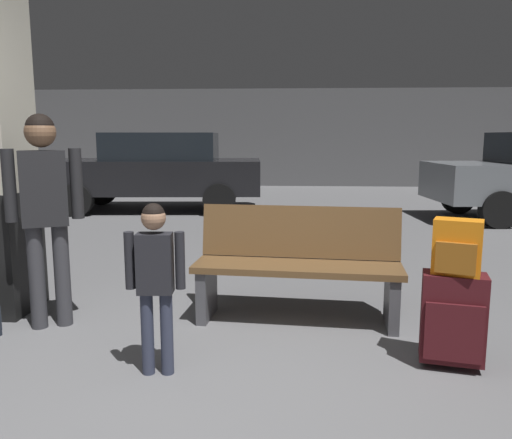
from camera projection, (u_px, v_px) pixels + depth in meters
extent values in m
cube|color=slate|center=(247.00, 255.00, 6.51)|extent=(18.00, 18.00, 0.10)
cube|color=#565658|center=(270.00, 138.00, 15.01)|extent=(18.00, 0.12, 2.80)
cube|color=brown|center=(297.00, 268.00, 3.97)|extent=(1.63, 0.58, 0.05)
cube|color=brown|center=(300.00, 232.00, 4.17)|extent=(1.60, 0.26, 0.42)
cube|color=#4C4C51|center=(207.00, 292.00, 4.11)|extent=(0.12, 0.41, 0.41)
cube|color=#4C4C51|center=(392.00, 301.00, 3.90)|extent=(0.12, 0.41, 0.41)
cube|color=#471419|center=(453.00, 317.00, 3.21)|extent=(0.41, 0.28, 0.56)
cube|color=#471419|center=(454.00, 333.00, 3.11)|extent=(0.34, 0.10, 0.36)
cube|color=#A5A5AA|center=(454.00, 273.00, 3.24)|extent=(0.14, 0.05, 0.02)
cylinder|color=black|center=(423.00, 355.00, 3.38)|extent=(0.03, 0.05, 0.04)
cylinder|color=black|center=(475.00, 361.00, 3.29)|extent=(0.03, 0.05, 0.04)
cube|color=orange|center=(457.00, 247.00, 3.13)|extent=(0.32, 0.25, 0.34)
cube|color=#9E5918|center=(456.00, 258.00, 3.06)|extent=(0.22, 0.11, 0.19)
cylinder|color=black|center=(459.00, 221.00, 3.11)|extent=(0.06, 0.04, 0.02)
cylinder|color=#33384C|center=(167.00, 333.00, 3.12)|extent=(0.08, 0.08, 0.51)
cylinder|color=#33384C|center=(147.00, 334.00, 3.12)|extent=(0.08, 0.08, 0.51)
cube|color=#232328|center=(155.00, 263.00, 3.05)|extent=(0.22, 0.14, 0.36)
cylinder|color=#232328|center=(180.00, 260.00, 3.05)|extent=(0.06, 0.06, 0.34)
cylinder|color=#232328|center=(130.00, 260.00, 3.05)|extent=(0.06, 0.06, 0.34)
sphere|color=#A87A5B|center=(153.00, 218.00, 3.01)|extent=(0.15, 0.15, 0.15)
sphere|color=black|center=(153.00, 214.00, 3.01)|extent=(0.13, 0.13, 0.13)
cylinder|color=red|center=(146.00, 256.00, 3.16)|extent=(0.06, 0.06, 0.10)
cylinder|color=red|center=(146.00, 244.00, 3.14)|extent=(0.01, 0.01, 0.06)
cylinder|color=#38383D|center=(62.00, 275.00, 3.93)|extent=(0.12, 0.12, 0.78)
cylinder|color=#38383D|center=(37.00, 278.00, 3.86)|extent=(0.12, 0.12, 0.78)
cube|color=#232326|center=(44.00, 188.00, 3.79)|extent=(0.37, 0.30, 0.56)
cylinder|color=#232326|center=(76.00, 184.00, 3.86)|extent=(0.09, 0.09, 0.53)
cylinder|color=#232326|center=(9.00, 186.00, 3.70)|extent=(0.09, 0.09, 0.53)
sphere|color=brown|center=(40.00, 132.00, 3.72)|extent=(0.22, 0.22, 0.22)
sphere|color=black|center=(40.00, 128.00, 3.72)|extent=(0.20, 0.20, 0.20)
cylinder|color=black|center=(499.00, 209.00, 8.13)|extent=(0.61, 0.24, 0.60)
cylinder|color=black|center=(458.00, 198.00, 9.71)|extent=(0.61, 0.24, 0.60)
cube|color=black|center=(155.00, 176.00, 10.10)|extent=(4.21, 1.98, 0.64)
cube|color=black|center=(162.00, 146.00, 10.01)|extent=(2.20, 1.68, 0.52)
cylinder|color=black|center=(76.00, 200.00, 9.36)|extent=(0.61, 0.24, 0.60)
cylinder|color=black|center=(102.00, 191.00, 10.94)|extent=(0.61, 0.24, 0.60)
cylinder|color=black|center=(219.00, 200.00, 9.38)|extent=(0.61, 0.24, 0.60)
cylinder|color=black|center=(224.00, 191.00, 10.96)|extent=(0.61, 0.24, 0.60)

